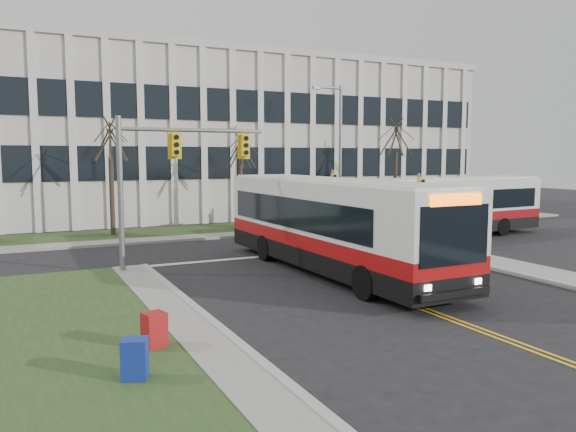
{
  "coord_description": "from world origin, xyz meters",
  "views": [
    {
      "loc": [
        -11.01,
        -15.39,
        4.62
      ],
      "look_at": [
        -0.16,
        6.85,
        2.0
      ],
      "focal_mm": 35.0,
      "sensor_mm": 36.0,
      "label": 1
    }
  ],
  "objects_px": {
    "newspaper_box_red": "(154,332)",
    "bus_main": "(332,227)",
    "streetlight": "(338,148)",
    "directory_sign": "(252,211)",
    "bus_cross": "(448,208)",
    "newspaper_box_blue": "(135,362)"
  },
  "relations": [
    {
      "from": "streetlight",
      "to": "directory_sign",
      "type": "bearing_deg",
      "value": 166.77
    },
    {
      "from": "bus_main",
      "to": "directory_sign",
      "type": "bearing_deg",
      "value": 80.04
    },
    {
      "from": "bus_cross",
      "to": "bus_main",
      "type": "bearing_deg",
      "value": -66.81
    },
    {
      "from": "bus_main",
      "to": "newspaper_box_red",
      "type": "distance_m",
      "value": 10.63
    },
    {
      "from": "bus_cross",
      "to": "newspaper_box_blue",
      "type": "distance_m",
      "value": 24.58
    },
    {
      "from": "bus_main",
      "to": "newspaper_box_blue",
      "type": "relative_size",
      "value": 14.43
    },
    {
      "from": "streetlight",
      "to": "bus_cross",
      "type": "distance_m",
      "value": 8.3
    },
    {
      "from": "bus_main",
      "to": "newspaper_box_red",
      "type": "relative_size",
      "value": 14.43
    },
    {
      "from": "directory_sign",
      "to": "bus_cross",
      "type": "relative_size",
      "value": 0.16
    },
    {
      "from": "directory_sign",
      "to": "newspaper_box_blue",
      "type": "relative_size",
      "value": 2.11
    },
    {
      "from": "bus_main",
      "to": "newspaper_box_blue",
      "type": "distance_m",
      "value": 12.32
    },
    {
      "from": "newspaper_box_red",
      "to": "bus_main",
      "type": "bearing_deg",
      "value": 20.26
    },
    {
      "from": "directory_sign",
      "to": "bus_cross",
      "type": "distance_m",
      "value": 12.01
    },
    {
      "from": "bus_main",
      "to": "bus_cross",
      "type": "relative_size",
      "value": 1.09
    },
    {
      "from": "bus_cross",
      "to": "newspaper_box_blue",
      "type": "relative_size",
      "value": 13.23
    },
    {
      "from": "bus_cross",
      "to": "newspaper_box_red",
      "type": "bearing_deg",
      "value": -62.58
    },
    {
      "from": "directory_sign",
      "to": "bus_main",
      "type": "xyz_separation_m",
      "value": [
        -2.18,
        -13.65,
        0.66
      ]
    },
    {
      "from": "streetlight",
      "to": "directory_sign",
      "type": "distance_m",
      "value": 6.96
    },
    {
      "from": "directory_sign",
      "to": "newspaper_box_blue",
      "type": "height_order",
      "value": "directory_sign"
    },
    {
      "from": "newspaper_box_red",
      "to": "directory_sign",
      "type": "bearing_deg",
      "value": 45.81
    },
    {
      "from": "directory_sign",
      "to": "bus_cross",
      "type": "xyz_separation_m",
      "value": [
        8.94,
        -8.0,
        0.51
      ]
    },
    {
      "from": "streetlight",
      "to": "bus_main",
      "type": "distance_m",
      "value": 14.94
    }
  ]
}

